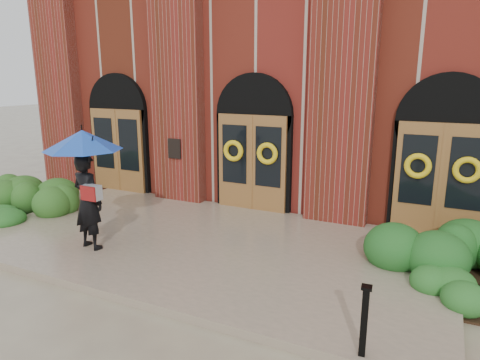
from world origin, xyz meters
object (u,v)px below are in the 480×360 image
Objects in this scene: man_with_umbrella at (85,167)px; hedge_wall_left at (31,194)px; hedge_wall_right at (475,254)px; metal_post at (364,320)px.

hedge_wall_left is (-3.85, 1.68, -1.45)m from man_with_umbrella.
hedge_wall_right is (7.08, 2.28, -1.42)m from man_with_umbrella.
hedge_wall_right reaches higher than hedge_wall_left.
man_with_umbrella reaches higher than metal_post.
metal_post reaches higher than hedge_wall_left.
metal_post is 0.28× the size of hedge_wall_right.
hedge_wall_right is (10.93, 0.60, 0.02)m from hedge_wall_left.
metal_post is at bearing 175.44° from man_with_umbrella.
man_with_umbrella is 0.72× the size of hedge_wall_right.
metal_post is 0.30× the size of hedge_wall_left.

